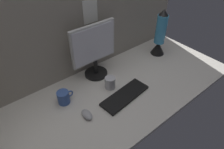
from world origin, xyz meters
TOP-DOWN VIEW (x-y plane):
  - ground_plane at (0.00, 0.00)cm, footprint 180.00×80.00cm
  - cubicle_wall_back at (0.00, 37.50)cm, footprint 180.00×5.50cm
  - monitor at (-3.25, 25.12)cm, footprint 36.51×18.00cm
  - keyboard at (-2.08, -8.74)cm, footprint 38.19×16.94cm
  - mouse at (-32.34, -6.63)cm, footprint 5.98×9.82cm
  - mug_ceramic_blue at (-37.49, 13.20)cm, footprint 11.38×8.06cm
  - mug_steel at (-4.14, 5.38)cm, footprint 7.64×7.64cm
  - lava_lamp at (58.34, 14.48)cm, footprint 12.45×12.45cm

SIDE VIEW (x-z plane):
  - ground_plane at x=0.00cm, z-range -3.00..0.00cm
  - keyboard at x=-2.08cm, z-range 0.00..2.00cm
  - mouse at x=-32.34cm, z-range 0.00..3.40cm
  - mug_steel at x=-4.14cm, z-range 0.00..8.88cm
  - mug_ceramic_blue at x=-37.49cm, z-range 0.02..9.21cm
  - lava_lamp at x=58.34cm, z-range -3.28..37.48cm
  - monitor at x=-3.25cm, z-range 1.74..43.78cm
  - cubicle_wall_back at x=0.00cm, z-range 0.01..73.68cm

